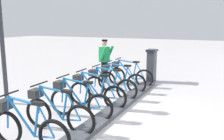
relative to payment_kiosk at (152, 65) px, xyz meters
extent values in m
plane|color=beige|center=(-0.05, 3.75, -0.67)|extent=(60.00, 60.00, 0.00)
cube|color=#47474C|center=(-0.05, 3.75, -0.62)|extent=(0.44, 6.69, 0.10)
cube|color=#38383D|center=(0.00, 0.00, -0.07)|extent=(0.28, 0.44, 1.20)
cube|color=#194C8C|center=(0.15, 0.00, 0.28)|extent=(0.03, 0.30, 0.40)
cube|color=black|center=(0.00, 0.00, 0.57)|extent=(0.36, 0.52, 0.08)
torus|color=black|center=(-0.03, 0.99, -0.33)|extent=(0.67, 0.10, 0.67)
torus|color=black|center=(1.02, 1.03, -0.33)|extent=(0.67, 0.10, 0.67)
cylinder|color=blue|center=(0.68, 1.02, -0.05)|extent=(0.60, 0.07, 0.70)
cylinder|color=blue|center=(0.34, 1.00, -0.09)|extent=(0.16, 0.05, 0.61)
cylinder|color=blue|center=(0.62, 1.01, 0.25)|extent=(0.69, 0.07, 0.11)
cylinder|color=blue|center=(0.18, 0.99, -0.36)|extent=(0.43, 0.05, 0.09)
cylinder|color=blue|center=(0.12, 0.99, -0.06)|extent=(0.33, 0.05, 0.56)
cylinder|color=blue|center=(0.99, 1.03, -0.02)|extent=(0.10, 0.04, 0.62)
cube|color=black|center=(0.28, 1.00, 0.24)|extent=(0.22, 0.11, 0.06)
cylinder|color=black|center=(0.96, 1.03, 0.33)|extent=(0.06, 0.54, 0.03)
cube|color=#2D2D2D|center=(1.07, 1.03, 0.11)|extent=(0.21, 0.29, 0.18)
torus|color=black|center=(-0.03, 1.83, -0.33)|extent=(0.67, 0.10, 0.67)
torus|color=black|center=(1.02, 1.87, -0.33)|extent=(0.67, 0.10, 0.67)
cylinder|color=#1C74BC|center=(0.68, 1.86, -0.05)|extent=(0.60, 0.07, 0.70)
cylinder|color=#1C74BC|center=(0.34, 1.84, -0.09)|extent=(0.16, 0.05, 0.61)
cylinder|color=#1C74BC|center=(0.62, 1.85, 0.25)|extent=(0.69, 0.07, 0.11)
cylinder|color=#1C74BC|center=(0.18, 1.84, -0.36)|extent=(0.43, 0.05, 0.09)
cylinder|color=#1C74BC|center=(0.12, 1.83, -0.06)|extent=(0.33, 0.05, 0.56)
cylinder|color=#1C74BC|center=(0.99, 1.87, -0.02)|extent=(0.10, 0.04, 0.62)
cube|color=black|center=(0.28, 1.84, 0.24)|extent=(0.22, 0.11, 0.06)
cylinder|color=black|center=(0.96, 1.87, 0.33)|extent=(0.06, 0.54, 0.03)
cube|color=#2D2D2D|center=(1.07, 1.87, 0.11)|extent=(0.21, 0.29, 0.18)
torus|color=black|center=(-0.03, 2.67, -0.33)|extent=(0.67, 0.10, 0.67)
torus|color=black|center=(1.02, 2.71, -0.33)|extent=(0.67, 0.10, 0.67)
cylinder|color=#1677C0|center=(0.68, 2.70, -0.05)|extent=(0.60, 0.07, 0.70)
cylinder|color=#1677C0|center=(0.34, 2.68, -0.09)|extent=(0.16, 0.05, 0.61)
cylinder|color=#1677C0|center=(0.62, 2.70, 0.25)|extent=(0.69, 0.07, 0.11)
cylinder|color=#1677C0|center=(0.18, 2.68, -0.36)|extent=(0.43, 0.05, 0.09)
cylinder|color=#1677C0|center=(0.12, 2.67, -0.06)|extent=(0.33, 0.05, 0.56)
cylinder|color=#1677C0|center=(0.99, 2.71, -0.02)|extent=(0.10, 0.04, 0.62)
cube|color=black|center=(0.28, 2.68, 0.24)|extent=(0.22, 0.11, 0.06)
cylinder|color=black|center=(0.96, 2.71, 0.33)|extent=(0.06, 0.54, 0.03)
cube|color=#2D2D2D|center=(1.07, 2.71, 0.11)|extent=(0.21, 0.29, 0.18)
torus|color=black|center=(-0.03, 3.51, -0.33)|extent=(0.67, 0.10, 0.67)
torus|color=black|center=(1.02, 3.55, -0.33)|extent=(0.67, 0.10, 0.67)
cylinder|color=#1F72BD|center=(0.68, 3.54, -0.05)|extent=(0.60, 0.07, 0.70)
cylinder|color=#1F72BD|center=(0.34, 3.52, -0.09)|extent=(0.16, 0.05, 0.61)
cylinder|color=#1F72BD|center=(0.62, 3.54, 0.25)|extent=(0.69, 0.07, 0.11)
cylinder|color=#1F72BD|center=(0.18, 3.52, -0.36)|extent=(0.43, 0.05, 0.09)
cylinder|color=#1F72BD|center=(0.12, 3.52, -0.06)|extent=(0.33, 0.05, 0.56)
cylinder|color=#1F72BD|center=(0.99, 3.55, -0.02)|extent=(0.10, 0.04, 0.62)
cube|color=black|center=(0.28, 3.52, 0.24)|extent=(0.22, 0.11, 0.06)
cylinder|color=black|center=(0.96, 3.55, 0.33)|extent=(0.06, 0.54, 0.03)
cube|color=#2D2D2D|center=(1.07, 3.56, 0.11)|extent=(0.21, 0.29, 0.18)
torus|color=black|center=(-0.03, 4.35, -0.33)|extent=(0.67, 0.10, 0.67)
torus|color=black|center=(1.02, 4.39, -0.33)|extent=(0.67, 0.10, 0.67)
cylinder|color=#1976BC|center=(0.68, 4.38, -0.05)|extent=(0.60, 0.07, 0.70)
cylinder|color=#1976BC|center=(0.34, 4.37, -0.09)|extent=(0.16, 0.05, 0.61)
cylinder|color=#1976BC|center=(0.62, 4.38, 0.25)|extent=(0.69, 0.07, 0.11)
cylinder|color=#1976BC|center=(0.18, 4.36, -0.36)|extent=(0.43, 0.05, 0.09)
cylinder|color=#1976BC|center=(0.12, 4.36, -0.06)|extent=(0.33, 0.05, 0.56)
cylinder|color=#1976BC|center=(0.99, 4.39, -0.02)|extent=(0.10, 0.04, 0.62)
cube|color=black|center=(0.28, 4.36, 0.24)|extent=(0.22, 0.11, 0.06)
cylinder|color=black|center=(0.96, 4.39, 0.33)|extent=(0.06, 0.54, 0.03)
cube|color=#2D2D2D|center=(1.07, 4.40, 0.11)|extent=(0.21, 0.29, 0.18)
torus|color=black|center=(-0.03, 5.19, -0.33)|extent=(0.67, 0.10, 0.67)
torus|color=black|center=(1.02, 5.24, -0.33)|extent=(0.67, 0.10, 0.67)
cylinder|color=#1C74BE|center=(0.68, 5.22, -0.05)|extent=(0.60, 0.07, 0.70)
cylinder|color=#1C74BE|center=(0.34, 5.21, -0.09)|extent=(0.16, 0.05, 0.61)
cylinder|color=#1C74BE|center=(0.62, 5.22, 0.25)|extent=(0.69, 0.07, 0.11)
cylinder|color=#1C74BE|center=(0.18, 5.20, -0.36)|extent=(0.43, 0.05, 0.09)
cylinder|color=#1C74BE|center=(0.12, 5.20, -0.06)|extent=(0.33, 0.05, 0.56)
cylinder|color=#1C74BE|center=(0.99, 5.23, -0.02)|extent=(0.10, 0.04, 0.62)
cube|color=black|center=(0.28, 5.20, 0.24)|extent=(0.22, 0.11, 0.06)
cylinder|color=black|center=(0.96, 5.23, 0.33)|extent=(0.06, 0.54, 0.03)
cube|color=#2D2D2D|center=(1.07, 5.24, 0.11)|extent=(0.21, 0.29, 0.18)
torus|color=black|center=(-0.03, 6.03, -0.33)|extent=(0.67, 0.10, 0.67)
torus|color=black|center=(1.02, 6.08, -0.33)|extent=(0.67, 0.10, 0.67)
cylinder|color=blue|center=(0.68, 6.06, -0.05)|extent=(0.60, 0.07, 0.70)
cylinder|color=blue|center=(0.34, 6.05, -0.09)|extent=(0.16, 0.05, 0.61)
cylinder|color=blue|center=(0.62, 6.06, 0.25)|extent=(0.69, 0.07, 0.11)
cylinder|color=blue|center=(0.18, 6.04, -0.36)|extent=(0.43, 0.05, 0.09)
cylinder|color=blue|center=(0.12, 6.04, -0.06)|extent=(0.33, 0.05, 0.56)
cylinder|color=blue|center=(0.99, 6.08, -0.02)|extent=(0.10, 0.04, 0.62)
cube|color=black|center=(0.28, 6.04, 0.24)|extent=(0.22, 0.11, 0.06)
cylinder|color=black|center=(0.96, 6.07, 0.33)|extent=(0.06, 0.54, 0.03)
cube|color=#2D2D2D|center=(1.07, 6.08, 0.11)|extent=(0.21, 0.29, 0.18)
cube|color=white|center=(1.57, 0.72, -0.62)|extent=(0.27, 0.13, 0.10)
cube|color=white|center=(1.70, 0.93, -0.62)|extent=(0.27, 0.13, 0.10)
cylinder|color=black|center=(1.63, 0.73, -0.24)|extent=(0.15, 0.15, 0.82)
cylinder|color=black|center=(1.64, 0.93, -0.24)|extent=(0.15, 0.15, 0.82)
cube|color=#1A9147|center=(1.64, 0.83, 0.43)|extent=(0.29, 0.42, 0.56)
cylinder|color=#1A9147|center=(1.52, 0.58, 0.46)|extent=(0.34, 0.12, 0.57)
cylinder|color=#1A9147|center=(1.56, 1.10, 0.46)|extent=(0.34, 0.12, 0.57)
sphere|color=tan|center=(1.64, 0.83, 0.86)|extent=(0.22, 0.22, 0.22)
cylinder|color=black|center=(1.62, 0.83, 0.96)|extent=(0.22, 0.22, 0.06)
cylinder|color=#2D2D33|center=(3.03, 4.31, 1.00)|extent=(0.12, 0.12, 3.34)
camera|label=1|loc=(-2.57, 9.14, 1.60)|focal=39.19mm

